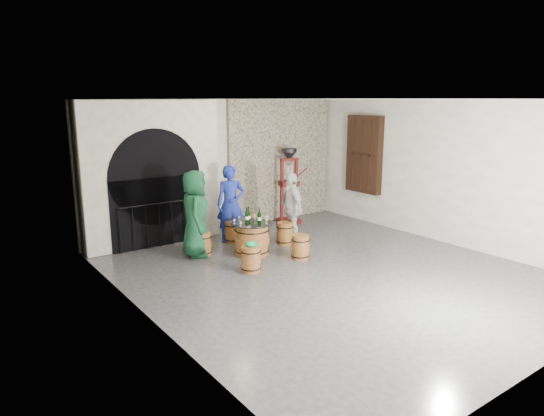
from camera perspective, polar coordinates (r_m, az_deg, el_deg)
ground at (r=9.30m, az=6.66°, el=-7.54°), size 8.00×8.00×0.00m
wall_back at (r=12.08m, az=-6.11°, el=4.99°), size 8.00×0.00×8.00m
wall_left at (r=7.03m, az=-14.53°, el=-0.89°), size 0.00×8.00×8.00m
wall_right at (r=11.52m, az=19.84°, el=3.94°), size 0.00×8.00×8.00m
ceiling at (r=8.73m, az=7.21°, el=12.58°), size 8.00×8.00×0.00m
stone_facing_panel at (r=13.01m, az=0.94°, el=5.60°), size 3.20×0.12×3.18m
arched_opening at (r=11.03m, az=-14.01°, el=3.86°), size 3.10×0.60×3.19m
shuttered_window at (r=12.90m, az=10.77°, el=6.22°), size 0.23×1.10×2.00m
barrel_table at (r=10.17m, az=-2.37°, el=-3.66°), size 0.89×0.89×0.69m
barrel_stool_left at (r=10.24m, az=-8.19°, el=-4.20°), size 0.39×0.39×0.51m
barrel_stool_far at (r=11.10m, az=-4.68°, el=-2.78°), size 0.39×0.39×0.51m
barrel_stool_right at (r=10.92m, az=1.52°, el=-3.01°), size 0.39×0.39×0.51m
barrel_stool_near_right at (r=9.94m, az=3.36°, el=-4.62°), size 0.39×0.39×0.51m
barrel_stool_near_left at (r=9.21m, az=-2.52°, el=-6.02°), size 0.39×0.39×0.51m
green_cap at (r=9.12m, az=-2.52°, el=-4.26°), size 0.24×0.19×0.11m
person_green at (r=10.08m, az=-9.01°, el=-0.66°), size 0.91×1.05×1.80m
person_blue at (r=11.02m, az=-4.88°, el=0.48°), size 0.76×0.65×1.76m
person_white at (r=10.94m, az=2.28°, el=0.01°), size 0.59×1.01×1.61m
wine_bottle_left at (r=10.07m, az=-2.96°, el=-1.01°), size 0.08×0.08×0.32m
wine_bottle_center at (r=9.99m, az=-1.49°, el=-1.10°), size 0.08×0.08×0.32m
wine_bottle_right at (r=10.14m, az=-2.78°, el=-0.91°), size 0.08×0.08×0.32m
tasting_glass_a at (r=9.80m, az=-3.73°, el=-1.90°), size 0.05×0.05×0.10m
tasting_glass_b at (r=10.25m, az=-0.58°, el=-1.21°), size 0.05×0.05×0.10m
tasting_glass_c at (r=10.24m, az=-3.87°, el=-1.25°), size 0.05×0.05×0.10m
tasting_glass_d at (r=10.38m, az=-2.07°, el=-1.05°), size 0.05×0.05×0.10m
tasting_glass_e at (r=10.02m, az=-0.66°, el=-1.54°), size 0.05×0.05×0.10m
tasting_glass_f at (r=10.02m, az=-4.47°, el=-1.58°), size 0.05×0.05×0.10m
side_barrel at (r=11.29m, az=-2.36°, el=-2.28°), size 0.44×0.44×0.58m
corking_press at (r=12.66m, az=2.02°, el=3.31°), size 0.82×0.53×1.97m
control_box at (r=13.14m, az=2.02°, el=4.56°), size 0.18×0.10×0.22m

